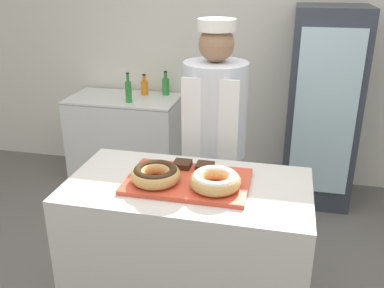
{
  "coord_description": "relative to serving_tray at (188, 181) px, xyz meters",
  "views": [
    {
      "loc": [
        0.46,
        -1.91,
        1.95
      ],
      "look_at": [
        0.0,
        0.1,
        1.12
      ],
      "focal_mm": 40.0,
      "sensor_mm": 36.0,
      "label": 1
    }
  ],
  "objects": [
    {
      "name": "serving_tray",
      "position": [
        0.0,
        0.0,
        0.0
      ],
      "size": [
        0.63,
        0.4,
        0.02
      ],
      "color": "#D84C33",
      "rests_on": "display_counter"
    },
    {
      "name": "bottle_green_b",
      "position": [
        -0.69,
        1.97,
        -0.03
      ],
      "size": [
        0.07,
        0.07,
        0.23
      ],
      "color": "#2D8C38",
      "rests_on": "chest_freezer"
    },
    {
      "name": "donut_light_glaze",
      "position": [
        0.15,
        -0.06,
        0.06
      ],
      "size": [
        0.25,
        0.25,
        0.08
      ],
      "color": "tan",
      "rests_on": "serving_tray"
    },
    {
      "name": "baker_person",
      "position": [
        0.02,
        0.69,
        -0.07
      ],
      "size": [
        0.41,
        0.41,
        1.69
      ],
      "color": "#4C4C51",
      "rests_on": "ground_plane"
    },
    {
      "name": "brownie_back_left",
      "position": [
        -0.06,
        0.14,
        0.03
      ],
      "size": [
        0.09,
        0.09,
        0.03
      ],
      "color": "#382111",
      "rests_on": "serving_tray"
    },
    {
      "name": "bottle_orange",
      "position": [
        -0.89,
        1.93,
        -0.04
      ],
      "size": [
        0.07,
        0.07,
        0.2
      ],
      "color": "orange",
      "rests_on": "chest_freezer"
    },
    {
      "name": "brownie_back_right",
      "position": [
        0.06,
        0.14,
        0.03
      ],
      "size": [
        0.09,
        0.09,
        0.03
      ],
      "color": "#382111",
      "rests_on": "serving_tray"
    },
    {
      "name": "bottle_green",
      "position": [
        -0.95,
        1.65,
        -0.01
      ],
      "size": [
        0.06,
        0.06,
        0.27
      ],
      "color": "#2D8C38",
      "rests_on": "chest_freezer"
    },
    {
      "name": "donut_chocolate_glaze",
      "position": [
        -0.15,
        -0.06,
        0.06
      ],
      "size": [
        0.25,
        0.25,
        0.08
      ],
      "color": "tan",
      "rests_on": "serving_tray"
    },
    {
      "name": "display_counter",
      "position": [
        0.0,
        0.0,
        -0.48
      ],
      "size": [
        1.26,
        0.67,
        0.94
      ],
      "color": "beige",
      "rests_on": "ground_plane"
    },
    {
      "name": "beverage_fridge",
      "position": [
        0.77,
        1.78,
        -0.1
      ],
      "size": [
        0.59,
        0.6,
        1.7
      ],
      "color": "#333842",
      "rests_on": "ground_plane"
    },
    {
      "name": "chest_freezer",
      "position": [
        -1.05,
        1.78,
        -0.53
      ],
      "size": [
        1.04,
        0.57,
        0.83
      ],
      "color": "white",
      "rests_on": "ground_plane"
    },
    {
      "name": "wall_back",
      "position": [
        0.0,
        2.13,
        0.4
      ],
      "size": [
        8.0,
        0.06,
        2.7
      ],
      "color": "silver",
      "rests_on": "ground_plane"
    }
  ]
}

